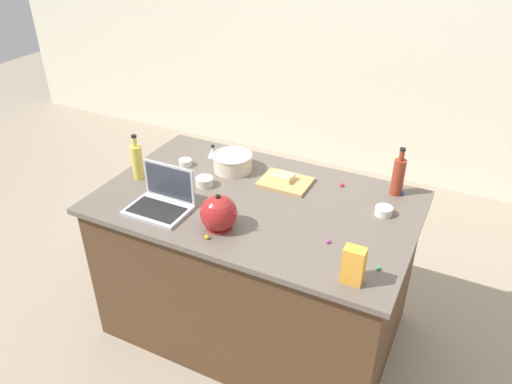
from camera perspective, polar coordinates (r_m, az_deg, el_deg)
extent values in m
plane|color=gray|center=(3.18, 0.00, -14.81)|extent=(12.00, 12.00, 0.00)
cube|color=beige|center=(4.46, 13.68, 17.62)|extent=(8.00, 0.10, 2.60)
cube|color=#4C331E|center=(2.88, 0.00, -8.80)|extent=(1.60, 0.96, 0.87)
cube|color=#60564C|center=(2.61, 0.00, -1.22)|extent=(1.66, 1.02, 0.03)
cube|color=#B7B7BC|center=(2.55, -11.25, -2.10)|extent=(0.31, 0.22, 0.02)
cube|color=black|center=(2.54, -11.41, -2.01)|extent=(0.27, 0.15, 0.00)
cube|color=#B7B7BC|center=(2.57, -10.00, 1.18)|extent=(0.30, 0.01, 0.20)
cube|color=#333842|center=(2.57, -10.07, 1.12)|extent=(0.27, 0.00, 0.18)
cylinder|color=beige|center=(2.87, -2.69, 3.41)|extent=(0.22, 0.22, 0.10)
cylinder|color=black|center=(2.87, -2.69, 3.49)|extent=(0.18, 0.18, 0.08)
torus|color=beige|center=(2.85, -2.71, 4.25)|extent=(0.23, 0.23, 0.01)
cylinder|color=#DBC64C|center=(2.84, -13.52, 3.35)|extent=(0.06, 0.06, 0.20)
cylinder|color=#DBC64C|center=(2.79, -13.83, 5.64)|extent=(0.03, 0.03, 0.06)
cylinder|color=black|center=(2.78, -13.92, 6.26)|extent=(0.03, 0.03, 0.01)
cylinder|color=maroon|center=(2.72, 16.06, 1.65)|extent=(0.06, 0.06, 0.20)
cylinder|color=maroon|center=(2.66, 16.46, 4.08)|extent=(0.03, 0.03, 0.06)
cylinder|color=black|center=(2.64, 16.57, 4.74)|extent=(0.03, 0.03, 0.01)
cylinder|color=maroon|center=(2.40, -4.26, -3.95)|extent=(0.13, 0.13, 0.01)
sphere|color=maroon|center=(2.36, -4.34, -2.46)|extent=(0.18, 0.18, 0.18)
cone|color=maroon|center=(2.31, -2.52, -2.61)|extent=(0.08, 0.03, 0.07)
sphere|color=black|center=(2.31, -4.43, -0.54)|extent=(0.02, 0.02, 0.02)
cube|color=tan|center=(2.76, 3.41, 1.16)|extent=(0.28, 0.21, 0.02)
cube|color=#F4E58C|center=(2.73, 2.87, 1.52)|extent=(0.11, 0.04, 0.04)
cube|color=#F4E58C|center=(2.76, 3.37, 1.91)|extent=(0.11, 0.04, 0.04)
cylinder|color=beige|center=(2.96, -8.15, 3.37)|extent=(0.08, 0.08, 0.04)
cylinder|color=beige|center=(2.74, -5.95, 1.21)|extent=(0.10, 0.10, 0.05)
cylinder|color=beige|center=(2.56, 14.51, -2.14)|extent=(0.09, 0.09, 0.04)
cone|color=#B2B2B7|center=(3.04, -4.98, 4.66)|extent=(0.07, 0.07, 0.07)
cylinder|color=black|center=(3.02, -5.01, 5.29)|extent=(0.02, 0.02, 0.01)
cube|color=gold|center=(2.08, 11.17, -8.31)|extent=(0.09, 0.06, 0.17)
sphere|color=orange|center=(2.43, -10.63, -3.88)|extent=(0.02, 0.02, 0.02)
sphere|color=green|center=(2.21, 13.94, -8.51)|extent=(0.02, 0.02, 0.02)
sphere|color=orange|center=(2.52, -10.86, -2.59)|extent=(0.02, 0.02, 0.02)
sphere|color=red|center=(2.76, 9.89, 0.81)|extent=(0.02, 0.02, 0.02)
sphere|color=yellow|center=(2.33, -5.68, -5.20)|extent=(0.02, 0.02, 0.02)
sphere|color=#CC3399|center=(2.32, 8.31, -5.64)|extent=(0.02, 0.02, 0.02)
sphere|color=red|center=(3.02, -11.65, 3.36)|extent=(0.01, 0.01, 0.01)
sphere|color=blue|center=(2.76, 16.59, -0.15)|extent=(0.02, 0.02, 0.02)
sphere|color=red|center=(2.78, 15.23, 0.22)|extent=(0.01, 0.01, 0.01)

